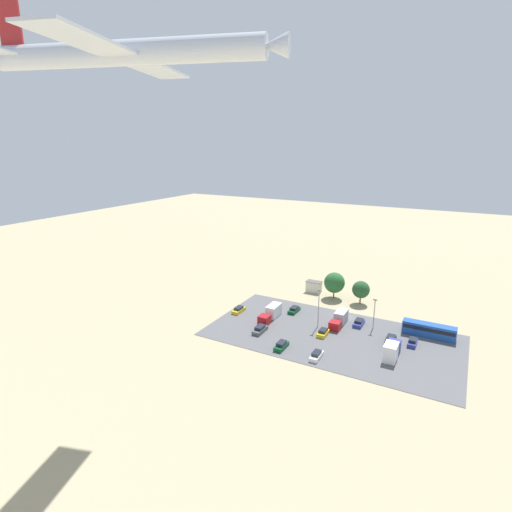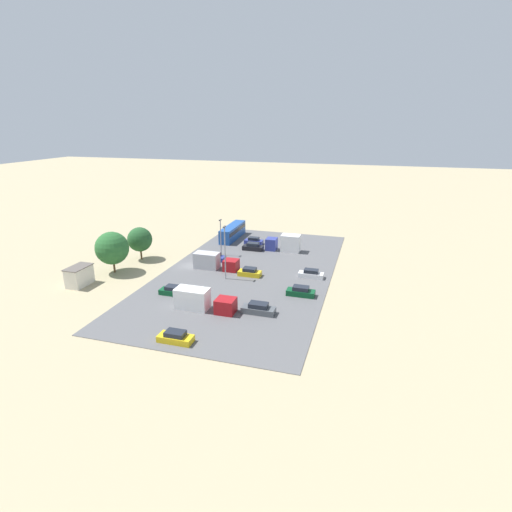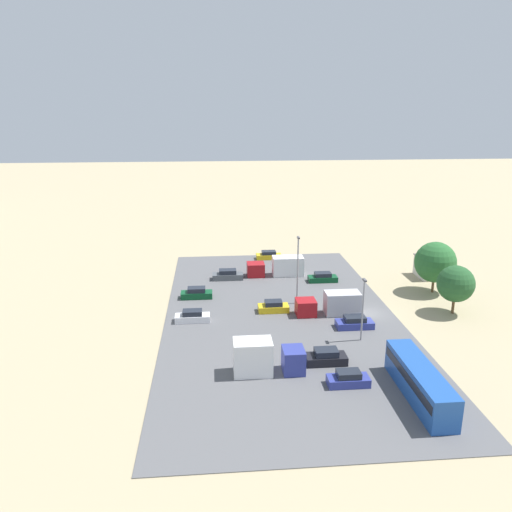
% 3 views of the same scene
% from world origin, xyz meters
% --- Properties ---
extents(ground_plane, '(400.00, 400.00, 0.00)m').
position_xyz_m(ground_plane, '(0.00, 0.00, 0.00)').
color(ground_plane, tan).
extents(parking_lot_surface, '(56.49, 29.69, 0.08)m').
position_xyz_m(parking_lot_surface, '(0.00, 11.77, 0.04)').
color(parking_lot_surface, '#565659').
rests_on(parking_lot_surface, ground).
extents(shed_building, '(4.59, 2.77, 3.29)m').
position_xyz_m(shed_building, '(13.87, -13.48, 1.65)').
color(shed_building, silver).
rests_on(shed_building, ground).
extents(bus, '(11.52, 2.56, 3.12)m').
position_xyz_m(bus, '(-19.77, 1.58, 1.76)').
color(bus, '#1E4C9E').
rests_on(bus, ground).
extents(parked_car_0, '(1.89, 4.43, 1.44)m').
position_xyz_m(parked_car_0, '(25.80, 10.45, 0.68)').
color(parked_car_0, gold).
rests_on(parked_car_0, ground).
extents(parked_car_1, '(1.73, 4.36, 1.49)m').
position_xyz_m(parked_car_1, '(-0.52, 23.12, 0.70)').
color(parked_car_1, silver).
rests_on(parked_car_1, ground).
extents(parked_car_2, '(1.91, 4.78, 1.57)m').
position_xyz_m(parked_car_2, '(15.34, 18.13, 0.73)').
color(parked_car_2, '#4C5156').
rests_on(parked_car_2, ground).
extents(parked_car_3, '(1.81, 4.43, 1.55)m').
position_xyz_m(parked_car_3, '(7.61, 22.81, 0.73)').
color(parked_car_3, '#0C4723').
rests_on(parked_car_3, ground).
extents(parked_car_4, '(1.88, 4.04, 1.48)m').
position_xyz_m(parked_car_4, '(1.77, 12.55, 0.70)').
color(parked_car_4, gold).
rests_on(parked_car_4, ground).
extents(parked_car_5, '(1.88, 4.47, 1.44)m').
position_xyz_m(parked_car_5, '(12.95, 3.46, 0.68)').
color(parked_car_5, '#0C4723').
rests_on(parked_car_5, ground).
extents(parked_car_6, '(1.76, 4.08, 1.50)m').
position_xyz_m(parked_car_6, '(-17.11, 7.53, 0.70)').
color(parked_car_6, navy).
rests_on(parked_car_6, ground).
extents(parked_car_7, '(1.95, 4.33, 1.61)m').
position_xyz_m(parked_car_7, '(-12.66, 8.73, 0.75)').
color(parked_car_7, black).
rests_on(parked_car_7, ground).
extents(parked_car_8, '(2.00, 4.54, 1.49)m').
position_xyz_m(parked_car_8, '(-4.14, 3.24, 0.70)').
color(parked_car_8, navy).
rests_on(parked_car_8, ground).
extents(parked_truck_0, '(2.52, 9.01, 3.06)m').
position_xyz_m(parked_truck_0, '(16.55, 9.88, 1.48)').
color(parked_truck_0, maroon).
rests_on(parked_truck_0, ground).
extents(parked_truck_1, '(2.56, 7.19, 3.59)m').
position_xyz_m(parked_truck_1, '(-14.02, 15.41, 1.72)').
color(parked_truck_1, navy).
rests_on(parked_truck_1, ground).
extents(parked_truck_2, '(2.49, 8.35, 2.95)m').
position_xyz_m(parked_truck_2, '(0.26, 5.05, 1.43)').
color(parked_truck_2, maroon).
rests_on(parked_truck_2, ground).
extents(tree_near_shed, '(4.80, 4.80, 6.52)m').
position_xyz_m(tree_near_shed, '(-0.77, -10.91, 4.11)').
color(tree_near_shed, brown).
rests_on(tree_near_shed, ground).
extents(tree_apron_mid, '(5.92, 5.92, 7.58)m').
position_xyz_m(tree_apron_mid, '(7.04, -11.61, 4.61)').
color(tree_apron_mid, brown).
rests_on(tree_apron_mid, ground).
extents(light_pole_lot_centre, '(0.90, 0.28, 9.45)m').
position_xyz_m(light_pole_lot_centre, '(4.36, 8.96, 5.24)').
color(light_pole_lot_centre, gray).
rests_on(light_pole_lot_centre, ground).
extents(light_pole_lot_edge, '(0.90, 0.28, 7.46)m').
position_xyz_m(light_pole_lot_edge, '(-7.60, 3.45, 4.23)').
color(light_pole_lot_edge, gray).
rests_on(light_pole_lot_edge, ground).
extents(airplane, '(40.27, 34.60, 9.03)m').
position_xyz_m(airplane, '(17.50, 50.79, 54.39)').
color(airplane, silver).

